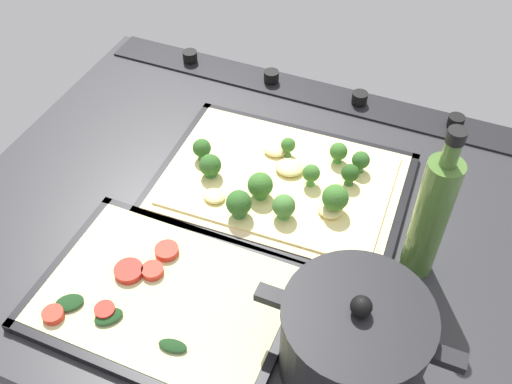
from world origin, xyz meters
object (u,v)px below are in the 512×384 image
Objects in this scene: baking_tray_back at (166,298)px; oil_bottle at (431,215)px; broccoli_pizza at (281,182)px; cooking_pot at (353,340)px; baking_tray_front at (281,186)px; veggie_pizza_back at (161,295)px.

oil_bottle is (-29.10, -18.36, 10.04)cm from baking_tray_back.
cooking_pot is (-17.99, 24.20, 3.98)cm from broccoli_pizza.
baking_tray_front is 1.68cm from broccoli_pizza.
baking_tray_front is 25.58cm from oil_bottle.
broccoli_pizza is 30.42cm from cooking_pot.
baking_tray_front is 26.24cm from veggie_pizza_back.
veggie_pizza_back is at bearing 31.99° from oil_bottle.
baking_tray_back is 1.40× the size of cooking_pot.
baking_tray_back is at bearing 0.80° from cooking_pot.
baking_tray_front and baking_tray_back have the same top height.
broccoli_pizza is 1.53× the size of cooking_pot.
baking_tray_back is at bearing 75.35° from baking_tray_front.
cooking_pot is at bearing -179.20° from baking_tray_back.
baking_tray_front is 1.07× the size of broccoli_pizza.
veggie_pizza_back is at bearing 1.09° from cooking_pot.
oil_bottle reaches higher than baking_tray_back.
cooking_pot is (-25.31, -0.48, 4.86)cm from veggie_pizza_back.
veggie_pizza_back is at bearing 74.34° from baking_tray_front.
baking_tray_back is at bearing 74.50° from broccoli_pizza.
baking_tray_front is 1.59× the size of oil_bottle.
oil_bottle is at bearing 163.30° from baking_tray_front.
veggie_pizza_back is (0.51, 0.14, 0.67)cm from baking_tray_back.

